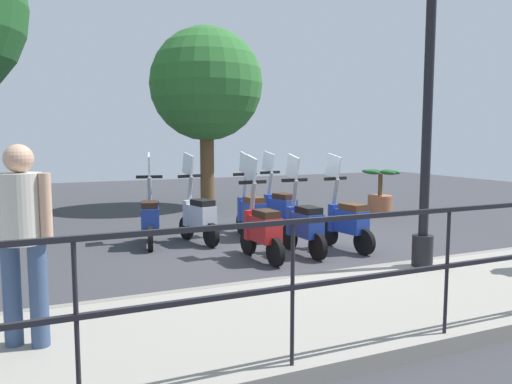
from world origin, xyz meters
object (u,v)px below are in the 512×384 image
(scooter_far_2, at_px, (198,215))
(scooter_near_1, at_px, (303,224))
(scooter_far_1, at_px, (251,212))
(scooter_near_2, at_px, (261,228))
(lamp_post_near, at_px, (427,126))
(scooter_near_0, at_px, (346,220))
(scooter_far_3, at_px, (150,217))
(potted_palm, at_px, (380,196))
(scooter_far_0, at_px, (279,208))
(tree_distant, at_px, (206,85))
(pedestrian_distant, at_px, (22,230))

(scooter_far_2, bearing_deg, scooter_near_1, -153.14)
(scooter_far_1, bearing_deg, scooter_near_2, 162.67)
(scooter_far_2, bearing_deg, lamp_post_near, -160.96)
(scooter_far_1, xyz_separation_m, scooter_far_2, (-0.01, 0.98, 0.00))
(scooter_near_0, height_order, scooter_far_3, same)
(potted_palm, distance_m, scooter_far_2, 5.03)
(scooter_near_0, distance_m, scooter_far_0, 1.76)
(lamp_post_near, relative_size, scooter_near_2, 2.64)
(tree_distant, distance_m, potted_palm, 5.13)
(scooter_near_2, bearing_deg, potted_palm, -60.63)
(lamp_post_near, bearing_deg, scooter_far_0, 5.28)
(scooter_far_1, bearing_deg, potted_palm, -70.45)
(scooter_near_1, height_order, scooter_near_2, same)
(pedestrian_distant, distance_m, scooter_near_2, 3.90)
(scooter_far_0, distance_m, scooter_far_1, 0.73)
(scooter_far_0, bearing_deg, scooter_near_1, 152.86)
(scooter_near_1, xyz_separation_m, scooter_near_2, (-0.07, 0.74, 0.00))
(scooter_far_0, bearing_deg, scooter_near_2, 133.92)
(potted_palm, xyz_separation_m, scooter_far_2, (-1.34, 4.85, 0.04))
(scooter_near_0, bearing_deg, scooter_far_2, 44.88)
(potted_palm, xyz_separation_m, scooter_far_0, (-1.08, 3.18, 0.04))
(lamp_post_near, xyz_separation_m, scooter_far_0, (3.45, 0.32, -1.46))
(tree_distant, bearing_deg, scooter_far_2, 159.54)
(pedestrian_distant, height_order, scooter_near_1, pedestrian_distant)
(scooter_near_0, distance_m, scooter_near_1, 0.78)
(potted_palm, xyz_separation_m, scooter_near_0, (-2.81, 2.85, 0.04))
(scooter_near_0, height_order, scooter_far_2, same)
(tree_distant, bearing_deg, scooter_near_2, 169.13)
(tree_distant, height_order, scooter_near_0, tree_distant)
(scooter_near_2, xyz_separation_m, scooter_far_1, (1.55, -0.50, 0.00))
(pedestrian_distant, height_order, scooter_far_1, pedestrian_distant)
(lamp_post_near, relative_size, scooter_far_1, 2.64)
(scooter_near_0, xyz_separation_m, scooter_far_0, (1.73, 0.33, 0.00))
(scooter_near_1, distance_m, scooter_far_3, 2.56)
(tree_distant, relative_size, scooter_far_3, 2.98)
(lamp_post_near, distance_m, scooter_near_2, 2.67)
(scooter_near_0, bearing_deg, tree_distant, -4.63)
(tree_distant, xyz_separation_m, scooter_near_0, (-5.71, -0.41, -2.64))
(lamp_post_near, distance_m, scooter_far_3, 4.56)
(pedestrian_distant, bearing_deg, scooter_near_2, 155.91)
(potted_palm, bearing_deg, scooter_near_2, 123.28)
(scooter_far_2, xyz_separation_m, scooter_far_3, (0.12, 0.80, 0.00))
(scooter_far_3, bearing_deg, scooter_near_0, -107.37)
(scooter_near_1, height_order, scooter_far_1, same)
(scooter_far_0, bearing_deg, scooter_far_1, 97.12)
(lamp_post_near, bearing_deg, scooter_near_1, 23.98)
(scooter_near_1, relative_size, scooter_far_0, 1.00)
(potted_palm, bearing_deg, lamp_post_near, 147.68)
(lamp_post_near, relative_size, scooter_near_1, 2.64)
(lamp_post_near, relative_size, scooter_far_2, 2.64)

